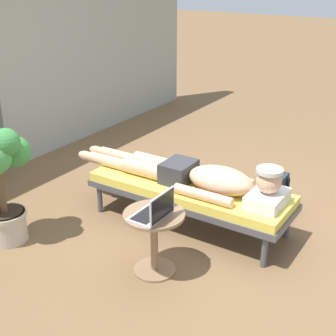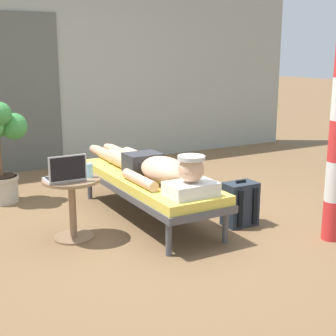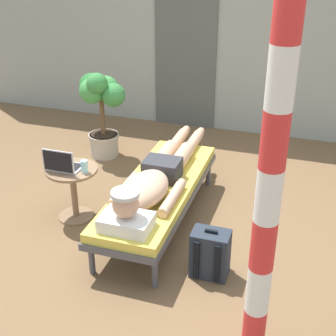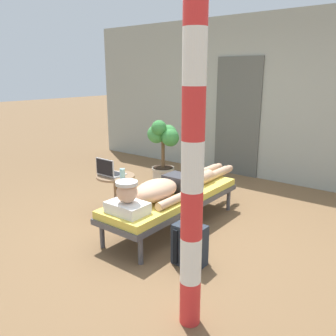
% 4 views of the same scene
% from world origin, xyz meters
% --- Properties ---
extents(ground_plane, '(40.00, 40.00, 0.00)m').
position_xyz_m(ground_plane, '(0.00, 0.00, 0.00)').
color(ground_plane, brown).
extents(lounge_chair, '(0.64, 1.93, 0.42)m').
position_xyz_m(lounge_chair, '(-0.08, 0.17, 0.35)').
color(lounge_chair, '#4C4C51').
rests_on(lounge_chair, ground).
extents(person_reclining, '(0.53, 2.17, 0.33)m').
position_xyz_m(person_reclining, '(-0.08, 0.09, 0.52)').
color(person_reclining, white).
rests_on(person_reclining, lounge_chair).
extents(side_table, '(0.48, 0.48, 0.52)m').
position_xyz_m(side_table, '(-0.87, 0.02, 0.36)').
color(side_table, '#8C6B4C').
rests_on(side_table, ground).
extents(laptop, '(0.31, 0.24, 0.23)m').
position_xyz_m(laptop, '(-0.93, -0.03, 0.58)').
color(laptop, silver).
rests_on(laptop, side_table).
extents(drink_glass, '(0.06, 0.06, 0.12)m').
position_xyz_m(drink_glass, '(-0.72, -0.01, 0.58)').
color(drink_glass, '#99D8E5').
rests_on(drink_glass, side_table).
extents(backpack, '(0.30, 0.26, 0.42)m').
position_xyz_m(backpack, '(0.56, -0.41, 0.20)').
color(backpack, '#262D38').
rests_on(backpack, ground).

